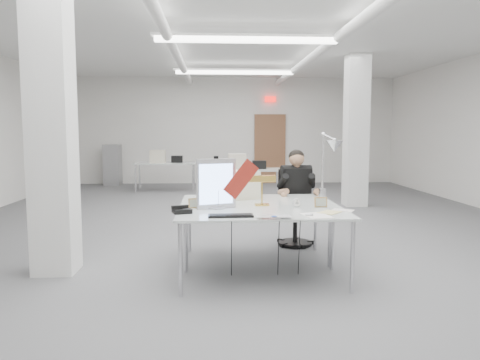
# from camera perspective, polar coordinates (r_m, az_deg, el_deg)

# --- Properties ---
(room_shell) EXTENTS (10.04, 14.04, 3.24)m
(room_shell) POSITION_cam_1_polar(r_m,az_deg,el_deg) (7.45, 1.03, 6.76)
(room_shell) COLOR #58585B
(room_shell) RESTS_ON ground
(desk_main) EXTENTS (1.80, 0.90, 0.02)m
(desk_main) POSITION_cam_1_polar(r_m,az_deg,el_deg) (4.90, 2.86, -4.05)
(desk_main) COLOR silver
(desk_main) RESTS_ON room_shell
(desk_second) EXTENTS (1.80, 0.90, 0.02)m
(desk_second) POSITION_cam_1_polar(r_m,az_deg,el_deg) (5.78, 1.92, -2.49)
(desk_second) COLOR silver
(desk_second) RESTS_ON room_shell
(bg_desk_a) EXTENTS (1.60, 0.80, 0.02)m
(bg_desk_a) POSITION_cam_1_polar(r_m,az_deg,el_deg) (10.36, 0.75, 1.27)
(bg_desk_a) COLOR silver
(bg_desk_a) RESTS_ON room_shell
(bg_desk_b) EXTENTS (1.60, 0.80, 0.02)m
(bg_desk_b) POSITION_cam_1_polar(r_m,az_deg,el_deg) (12.59, -9.07, 2.04)
(bg_desk_b) COLOR silver
(bg_desk_b) RESTS_ON room_shell
(filing_cabinet) EXTENTS (0.45, 0.55, 1.20)m
(filing_cabinet) POSITION_cam_1_polar(r_m,az_deg,el_deg) (14.30, -15.27, 1.79)
(filing_cabinet) COLOR gray
(filing_cabinet) RESTS_ON room_shell
(office_chair) EXTENTS (0.55, 0.55, 1.00)m
(office_chair) POSITION_cam_1_polar(r_m,az_deg,el_deg) (6.57, 6.75, -3.66)
(office_chair) COLOR black
(office_chair) RESTS_ON room_shell
(seated_person) EXTENTS (0.58, 0.69, 0.94)m
(seated_person) POSITION_cam_1_polar(r_m,az_deg,el_deg) (6.47, 6.87, -0.22)
(seated_person) COLOR black
(seated_person) RESTS_ON office_chair
(monitor) EXTENTS (0.43, 0.18, 0.54)m
(monitor) POSITION_cam_1_polar(r_m,az_deg,el_deg) (5.07, -2.92, -0.46)
(monitor) COLOR silver
(monitor) RESTS_ON desk_main
(pennant) EXTENTS (0.40, 0.13, 0.44)m
(pennant) POSITION_cam_1_polar(r_m,az_deg,el_deg) (5.04, 0.14, 0.13)
(pennant) COLOR maroon
(pennant) RESTS_ON monitor
(keyboard) EXTENTS (0.45, 0.16, 0.02)m
(keyboard) POSITION_cam_1_polar(r_m,az_deg,el_deg) (4.61, -1.14, -4.37)
(keyboard) COLOR black
(keyboard) RESTS_ON desk_main
(laptop) EXTENTS (0.34, 0.22, 0.03)m
(laptop) POSITION_cam_1_polar(r_m,az_deg,el_deg) (4.49, 4.17, -4.64)
(laptop) COLOR silver
(laptop) RESTS_ON desk_main
(mouse) EXTENTS (0.09, 0.06, 0.03)m
(mouse) POSITION_cam_1_polar(r_m,az_deg,el_deg) (4.69, 8.45, -4.20)
(mouse) COLOR silver
(mouse) RESTS_ON desk_main
(bankers_lamp) EXTENTS (0.34, 0.14, 0.38)m
(bankers_lamp) POSITION_cam_1_polar(r_m,az_deg,el_deg) (5.28, 2.69, -1.08)
(bankers_lamp) COLOR gold
(bankers_lamp) RESTS_ON desk_main
(desk_phone) EXTENTS (0.22, 0.21, 0.05)m
(desk_phone) POSITION_cam_1_polar(r_m,az_deg,el_deg) (4.85, -7.10, -3.75)
(desk_phone) COLOR black
(desk_phone) RESTS_ON desk_main
(picture_frame_left) EXTENTS (0.14, 0.06, 0.11)m
(picture_frame_left) POSITION_cam_1_polar(r_m,az_deg,el_deg) (5.15, -5.56, -2.82)
(picture_frame_left) COLOR #AF874B
(picture_frame_left) RESTS_ON desk_main
(picture_frame_right) EXTENTS (0.14, 0.04, 0.11)m
(picture_frame_right) POSITION_cam_1_polar(r_m,az_deg,el_deg) (5.26, 9.81, -2.67)
(picture_frame_right) COLOR #A67D47
(picture_frame_right) RESTS_ON desk_main
(desk_clock) EXTENTS (0.10, 0.04, 0.09)m
(desk_clock) POSITION_cam_1_polar(r_m,az_deg,el_deg) (5.24, 6.93, -2.73)
(desk_clock) COLOR silver
(desk_clock) RESTS_ON desk_main
(paper_stack_a) EXTENTS (0.29, 0.37, 0.01)m
(paper_stack_a) POSITION_cam_1_polar(r_m,az_deg,el_deg) (4.73, 9.29, -4.29)
(paper_stack_a) COLOR white
(paper_stack_a) RESTS_ON desk_main
(paper_stack_b) EXTENTS (0.29, 0.29, 0.01)m
(paper_stack_b) POSITION_cam_1_polar(r_m,az_deg,el_deg) (4.92, 10.83, -3.90)
(paper_stack_b) COLOR #D0C37C
(paper_stack_b) RESTS_ON desk_main
(paper_stack_c) EXTENTS (0.27, 0.24, 0.01)m
(paper_stack_c) POSITION_cam_1_polar(r_m,az_deg,el_deg) (5.08, 12.41, -3.63)
(paper_stack_c) COLOR silver
(paper_stack_c) RESTS_ON desk_main
(beige_monitor) EXTENTS (0.47, 0.46, 0.35)m
(beige_monitor) POSITION_cam_1_polar(r_m,az_deg,el_deg) (5.84, 0.16, -0.55)
(beige_monitor) COLOR beige
(beige_monitor) RESTS_ON desk_second
(architect_lamp) EXTENTS (0.44, 0.70, 0.85)m
(architect_lamp) POSITION_cam_1_polar(r_m,az_deg,el_deg) (5.71, 10.62, 1.71)
(architect_lamp) COLOR #BCBDC1
(architect_lamp) RESTS_ON desk_second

